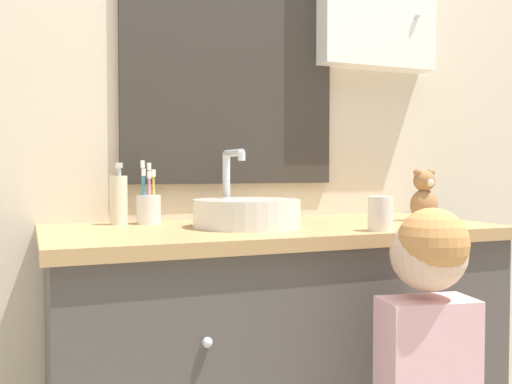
# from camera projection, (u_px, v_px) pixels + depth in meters

# --- Properties ---
(wall_back) EXTENTS (3.20, 0.18, 2.50)m
(wall_back) POSITION_uv_depth(u_px,v_px,m) (245.00, 75.00, 1.91)
(wall_back) COLOR beige
(wall_back) RESTS_ON ground_plane
(vanity_counter) EXTENTS (1.27, 0.58, 0.80)m
(vanity_counter) POSITION_uv_depth(u_px,v_px,m) (274.00, 363.00, 1.65)
(vanity_counter) COLOR #4C4742
(vanity_counter) RESTS_ON ground_plane
(sink_basin) EXTENTS (0.30, 0.35, 0.22)m
(sink_basin) POSITION_uv_depth(u_px,v_px,m) (246.00, 211.00, 1.60)
(sink_basin) COLOR silver
(sink_basin) RESTS_ON vanity_counter
(toothbrush_holder) EXTENTS (0.07, 0.07, 0.19)m
(toothbrush_holder) POSITION_uv_depth(u_px,v_px,m) (148.00, 207.00, 1.69)
(toothbrush_holder) COLOR silver
(toothbrush_holder) RESTS_ON vanity_counter
(soap_dispenser) EXTENTS (0.05, 0.05, 0.18)m
(soap_dispenser) POSITION_uv_depth(u_px,v_px,m) (119.00, 199.00, 1.66)
(soap_dispenser) COLOR beige
(soap_dispenser) RESTS_ON vanity_counter
(child_figure) EXTENTS (0.26, 0.42, 0.88)m
(child_figure) POSITION_uv_depth(u_px,v_px,m) (428.00, 361.00, 1.29)
(child_figure) COLOR slate
(child_figure) RESTS_ON ground_plane
(teddy_bear) EXTENTS (0.09, 0.08, 0.16)m
(teddy_bear) POSITION_uv_depth(u_px,v_px,m) (424.00, 196.00, 1.79)
(teddy_bear) COLOR #9E7047
(teddy_bear) RESTS_ON vanity_counter
(drinking_cup) EXTENTS (0.07, 0.07, 0.09)m
(drinking_cup) POSITION_uv_depth(u_px,v_px,m) (380.00, 214.00, 1.49)
(drinking_cup) COLOR silver
(drinking_cup) RESTS_ON vanity_counter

